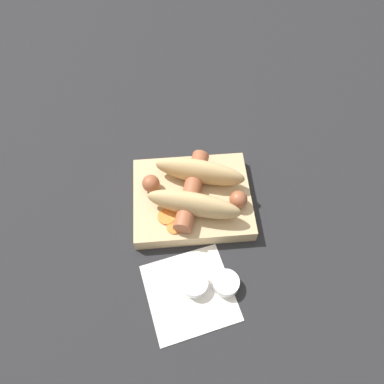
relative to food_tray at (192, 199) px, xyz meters
The scene contains 8 objects.
ground_plane 0.02m from the food_tray, ahead, with size 3.00×3.00×0.00m, color #232326.
food_tray is the anchor object (origin of this frame).
bread_roll 0.05m from the food_tray, 158.49° to the left, with size 0.21×0.16×0.06m.
sausage 0.03m from the food_tray, 136.12° to the left, with size 0.20×0.18×0.04m.
pickled_veggies 0.07m from the food_tray, 52.03° to the left, with size 0.06×0.06×0.00m.
napkin 0.19m from the food_tray, 84.03° to the left, with size 0.18×0.18×0.00m.
condiment_cup_near 0.18m from the food_tray, 86.77° to the left, with size 0.05×0.05×0.02m.
condiment_cup_far 0.19m from the food_tray, 104.41° to the left, with size 0.05×0.05×0.02m.
Camera 1 is at (0.03, 0.39, 0.67)m, focal length 35.00 mm.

